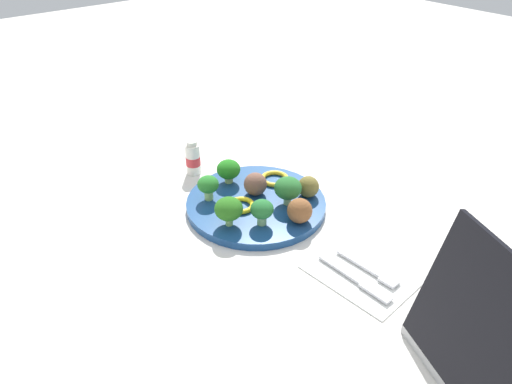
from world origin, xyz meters
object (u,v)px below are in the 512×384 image
object	(u,v)px
pepper_ring_front_left	(241,205)
pepper_ring_mid_right	(275,179)
plate	(256,204)
fork	(370,269)
broccoli_floret_mid_left	(230,169)
meatball_center	(308,187)
broccoli_floret_center	(288,188)
napkin	(360,274)
broccoli_floret_mid_right	(208,185)
meatball_mid_left	(300,211)
broccoli_floret_far_rim	(262,210)
yogurt_bottle	(193,159)
broccoli_floret_front_left	(229,209)
knife	(357,279)
meatball_back_right	(255,184)

from	to	relation	value
pepper_ring_front_left	pepper_ring_mid_right	distance (m)	0.12
plate	fork	size ratio (longest dim) A/B	2.32
broccoli_floret_mid_left	meatball_center	size ratio (longest dim) A/B	1.17
broccoli_floret_center	napkin	bearing A→B (deg)	-8.96
broccoli_floret_mid_right	meatball_mid_left	size ratio (longest dim) A/B	1.09
pepper_ring_mid_right	broccoli_floret_far_rim	bearing A→B (deg)	-50.02
broccoli_floret_far_rim	broccoli_floret_mid_left	bearing A→B (deg)	164.27
broccoli_floret_mid_left	pepper_ring_mid_right	bearing A→B (deg)	52.90
meatball_center	yogurt_bottle	size ratio (longest dim) A/B	0.55
broccoli_floret_center	meatball_center	xyz separation A→B (m)	(0.01, 0.05, -0.01)
broccoli_floret_far_rim	broccoli_floret_front_left	size ratio (longest dim) A/B	0.89
napkin	yogurt_bottle	xyz separation A→B (m)	(-0.46, -0.03, 0.03)
yogurt_bottle	broccoli_floret_far_rim	bearing A→B (deg)	-4.22
knife	yogurt_bottle	size ratio (longest dim) A/B	1.82
broccoli_floret_mid_right	napkin	size ratio (longest dim) A/B	0.30
broccoli_floret_mid_left	meatball_back_right	size ratio (longest dim) A/B	1.08
meatball_mid_left	pepper_ring_front_left	size ratio (longest dim) A/B	0.87
plate	pepper_ring_front_left	bearing A→B (deg)	-91.10
knife	pepper_ring_front_left	bearing A→B (deg)	-174.44
broccoli_floret_center	meatball_mid_left	bearing A→B (deg)	-21.21
plate	pepper_ring_mid_right	xyz separation A→B (m)	(-0.03, 0.08, 0.01)
broccoli_floret_mid_right	plate	bearing A→B (deg)	47.32
napkin	meatball_back_right	bearing A→B (deg)	178.41
meatball_mid_left	napkin	distance (m)	0.16
broccoli_floret_center	pepper_ring_front_left	distance (m)	0.10
broccoli_floret_mid_left	meatball_mid_left	distance (m)	0.20
broccoli_floret_center	plate	bearing A→B (deg)	-140.36
meatball_back_right	broccoli_floret_mid_left	bearing A→B (deg)	-171.45
broccoli_floret_far_rim	fork	size ratio (longest dim) A/B	0.42
broccoli_floret_front_left	pepper_ring_mid_right	size ratio (longest dim) A/B	0.93
broccoli_floret_mid_right	meatball_back_right	xyz separation A→B (m)	(0.05, 0.08, -0.01)
broccoli_floret_center	broccoli_floret_mid_left	distance (m)	0.14
broccoli_floret_mid_left	meatball_center	xyz separation A→B (m)	(0.14, 0.09, -0.01)
broccoli_floret_far_rim	broccoli_floret_center	world-z (taller)	broccoli_floret_center
meatball_back_right	pepper_ring_mid_right	size ratio (longest dim) A/B	0.78
meatball_mid_left	pepper_ring_mid_right	size ratio (longest dim) A/B	0.78
broccoli_floret_far_rim	plate	bearing A→B (deg)	148.54
meatball_center	fork	world-z (taller)	meatball_center
plate	meatball_mid_left	size ratio (longest dim) A/B	5.87
broccoli_floret_mid_left	meatball_mid_left	world-z (taller)	broccoli_floret_mid_left
knife	yogurt_bottle	distance (m)	0.47
meatball_mid_left	yogurt_bottle	size ratio (longest dim) A/B	0.60
pepper_ring_front_left	pepper_ring_mid_right	bearing A→B (deg)	105.58
meatball_center	fork	bearing A→B (deg)	-17.14
broccoli_floret_mid_left	broccoli_floret_center	bearing A→B (deg)	14.87
yogurt_bottle	broccoli_floret_mid_left	bearing A→B (deg)	13.76
meatball_back_right	pepper_ring_front_left	size ratio (longest dim) A/B	0.86
plate	meatball_mid_left	bearing A→B (deg)	9.80
plate	fork	world-z (taller)	plate
broccoli_floret_far_rim	pepper_ring_mid_right	size ratio (longest dim) A/B	0.83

